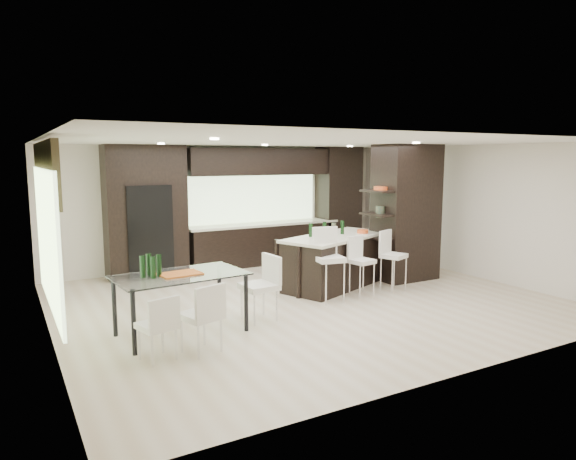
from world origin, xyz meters
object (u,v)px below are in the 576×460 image
bench (333,267)px  dining_table (181,304)px  stool_mid (362,272)px  floor_vase (334,251)px  stool_left (329,272)px  chair_end (259,291)px  stool_right (393,267)px  kitchen_island (336,261)px  chair_far (157,330)px  chair_near (201,320)px

bench → dining_table: bearing=-141.0°
stool_mid → floor_vase: bearing=67.4°
stool_left → chair_end: stool_left is taller
stool_right → kitchen_island: bearing=110.9°
kitchen_island → chair_end: size_ratio=2.59×
floor_vase → stool_mid: bearing=-102.6°
bench → chair_far: 4.86m
bench → chair_near: (-3.66, -2.44, 0.16)m
floor_vase → chair_far: size_ratio=1.52×
chair_end → floor_vase: bearing=-60.3°
stool_left → stool_mid: stool_left is taller
stool_left → stool_mid: size_ratio=1.20×
stool_right → chair_end: size_ratio=0.99×
stool_left → chair_far: size_ratio=1.36×
floor_vase → chair_near: 4.48m
stool_right → bench: size_ratio=0.67×
stool_left → dining_table: 2.73m
stool_right → chair_near: stool_right is taller
stool_mid → chair_end: 2.25m
bench → chair_far: (-4.21, -2.42, 0.12)m
stool_mid → bench: bearing=69.3°
bench → chair_near: chair_near is taller
stool_mid → floor_vase: size_ratio=0.75×
floor_vase → stool_right: bearing=-72.2°
stool_left → bench: (0.96, 1.29, -0.25)m
bench → chair_end: (-2.46, -1.64, 0.20)m
chair_near → chair_end: size_ratio=0.91×
chair_far → chair_end: size_ratio=0.82×
stool_left → bench: bearing=64.1°
bench → chair_end: 2.96m
stool_left → dining_table: stool_left is taller
stool_mid → dining_table: stool_mid is taller
stool_mid → floor_vase: 1.36m
floor_vase → chair_near: (-3.72, -2.50, -0.15)m
dining_table → stool_right: bearing=0.1°
stool_right → dining_table: 4.16m
stool_right → chair_near: size_ratio=1.08×
stool_left → stool_mid: 0.73m
stool_mid → stool_right: 0.72m
chair_far → kitchen_island: bearing=12.1°
stool_left → kitchen_island: bearing=59.7°
bench → floor_vase: 0.32m
bench → chair_far: size_ratio=1.79×
kitchen_island → floor_vase: size_ratio=2.06×
stool_mid → chair_near: stool_mid is taller
dining_table → chair_near: bearing=-95.0°
stool_left → stool_right: stool_left is taller
bench → chair_near: size_ratio=1.62×
stool_left → chair_end: 1.54m
stool_left → stool_mid: (0.72, 0.04, -0.08)m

